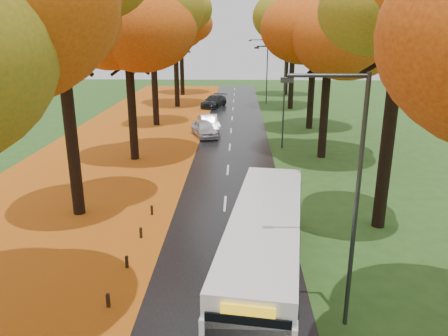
# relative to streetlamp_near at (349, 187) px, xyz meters

# --- Properties ---
(road) EXTENTS (6.50, 90.00, 0.04)m
(road) POSITION_rel_streetlamp_near_xyz_m (-3.95, 17.00, -4.69)
(road) COLOR black
(road) RESTS_ON ground
(centre_line) EXTENTS (0.12, 90.00, 0.01)m
(centre_line) POSITION_rel_streetlamp_near_xyz_m (-3.95, 17.00, -4.67)
(centre_line) COLOR silver
(centre_line) RESTS_ON road
(leaf_verge) EXTENTS (12.00, 90.00, 0.02)m
(leaf_verge) POSITION_rel_streetlamp_near_xyz_m (-12.95, 17.00, -4.70)
(leaf_verge) COLOR #95500D
(leaf_verge) RESTS_ON ground
(leaf_drift) EXTENTS (0.90, 90.00, 0.01)m
(leaf_drift) POSITION_rel_streetlamp_near_xyz_m (-7.00, 17.00, -4.67)
(leaf_drift) COLOR #C25213
(leaf_drift) RESTS_ON road
(trees_left) EXTENTS (9.20, 74.00, 13.88)m
(trees_left) POSITION_rel_streetlamp_near_xyz_m (-11.13, 19.06, 4.82)
(trees_left) COLOR black
(trees_left) RESTS_ON ground
(trees_right) EXTENTS (9.30, 74.20, 13.96)m
(trees_right) POSITION_rel_streetlamp_near_xyz_m (3.24, 18.91, 4.98)
(trees_right) COLOR black
(trees_right) RESTS_ON ground
(streetlamp_near) EXTENTS (2.45, 0.18, 8.00)m
(streetlamp_near) POSITION_rel_streetlamp_near_xyz_m (0.00, 0.00, 0.00)
(streetlamp_near) COLOR #333538
(streetlamp_near) RESTS_ON ground
(streetlamp_mid) EXTENTS (2.45, 0.18, 8.00)m
(streetlamp_mid) POSITION_rel_streetlamp_near_xyz_m (0.00, 22.00, 0.00)
(streetlamp_mid) COLOR #333538
(streetlamp_mid) RESTS_ON ground
(streetlamp_far) EXTENTS (2.45, 0.18, 8.00)m
(streetlamp_far) POSITION_rel_streetlamp_near_xyz_m (0.00, 44.00, 0.00)
(streetlamp_far) COLOR #333538
(streetlamp_far) RESTS_ON ground
(bus) EXTENTS (3.92, 11.02, 2.84)m
(bus) POSITION_rel_streetlamp_near_xyz_m (-2.25, 2.22, -3.19)
(bus) COLOR #460B18
(bus) RESTS_ON road
(car_white) EXTENTS (2.99, 4.56, 1.44)m
(car_white) POSITION_rel_streetlamp_near_xyz_m (-6.27, 25.62, -3.95)
(car_white) COLOR silver
(car_white) RESTS_ON road
(car_silver) EXTENTS (2.50, 4.45, 1.39)m
(car_silver) POSITION_rel_streetlamp_near_xyz_m (-6.08, 28.19, -3.98)
(car_silver) COLOR #ADAFB5
(car_silver) RESTS_ON road
(car_dark) EXTENTS (3.43, 5.21, 1.40)m
(car_dark) POSITION_rel_streetlamp_near_xyz_m (-6.30, 41.11, -3.97)
(car_dark) COLOR black
(car_dark) RESTS_ON road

